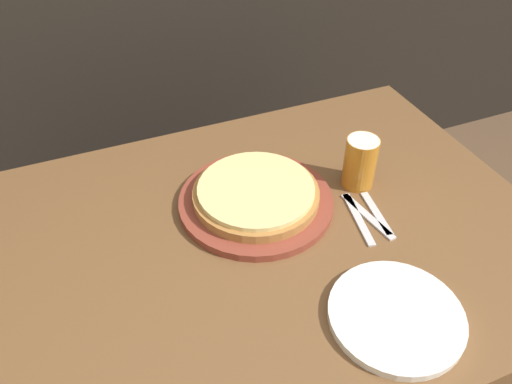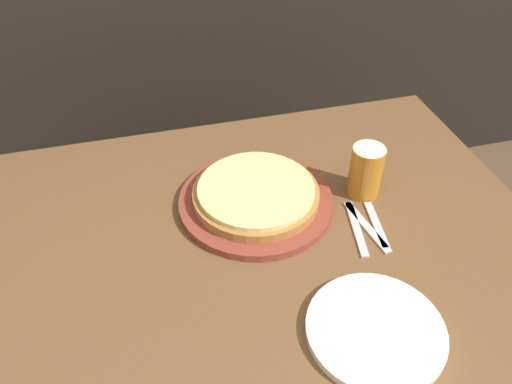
{
  "view_description": "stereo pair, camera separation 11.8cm",
  "coord_description": "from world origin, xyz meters",
  "px_view_note": "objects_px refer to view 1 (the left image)",
  "views": [
    {
      "loc": [
        -0.33,
        -0.72,
        1.56
      ],
      "look_at": [
        0.01,
        0.1,
        0.78
      ],
      "focal_mm": 35.0,
      "sensor_mm": 36.0,
      "label": 1
    },
    {
      "loc": [
        -0.22,
        -0.76,
        1.56
      ],
      "look_at": [
        0.01,
        0.1,
        0.78
      ],
      "focal_mm": 35.0,
      "sensor_mm": 36.0,
      "label": 2
    }
  ],
  "objects_px": {
    "dinner_plate": "(396,316)",
    "dinner_knife": "(367,216)",
    "fork": "(358,219)",
    "spoon": "(376,213)",
    "pizza_on_board": "(256,197)",
    "beer_glass": "(360,161)"
  },
  "relations": [
    {
      "from": "dinner_plate",
      "to": "beer_glass",
      "type": "bearing_deg",
      "value": 69.48
    },
    {
      "from": "beer_glass",
      "to": "spoon",
      "type": "height_order",
      "value": "beer_glass"
    },
    {
      "from": "beer_glass",
      "to": "spoon",
      "type": "xyz_separation_m",
      "value": [
        -0.02,
        -0.12,
        -0.07
      ]
    },
    {
      "from": "dinner_plate",
      "to": "dinner_knife",
      "type": "bearing_deg",
      "value": 68.89
    },
    {
      "from": "pizza_on_board",
      "to": "dinner_knife",
      "type": "height_order",
      "value": "pizza_on_board"
    },
    {
      "from": "beer_glass",
      "to": "dinner_knife",
      "type": "distance_m",
      "value": 0.14
    },
    {
      "from": "dinner_knife",
      "to": "beer_glass",
      "type": "bearing_deg",
      "value": 70.81
    },
    {
      "from": "fork",
      "to": "beer_glass",
      "type": "bearing_deg",
      "value": 60.71
    },
    {
      "from": "beer_glass",
      "to": "spoon",
      "type": "bearing_deg",
      "value": -97.69
    },
    {
      "from": "pizza_on_board",
      "to": "dinner_knife",
      "type": "distance_m",
      "value": 0.27
    },
    {
      "from": "fork",
      "to": "dinner_knife",
      "type": "xyz_separation_m",
      "value": [
        0.02,
        0.0,
        0.0
      ]
    },
    {
      "from": "pizza_on_board",
      "to": "spoon",
      "type": "xyz_separation_m",
      "value": [
        0.25,
        -0.14,
        -0.02
      ]
    },
    {
      "from": "beer_glass",
      "to": "dinner_plate",
      "type": "bearing_deg",
      "value": -110.52
    },
    {
      "from": "dinner_plate",
      "to": "dinner_knife",
      "type": "xyz_separation_m",
      "value": [
        0.1,
        0.27,
        -0.01
      ]
    },
    {
      "from": "beer_glass",
      "to": "dinner_plate",
      "type": "xyz_separation_m",
      "value": [
        -0.14,
        -0.38,
        -0.06
      ]
    },
    {
      "from": "pizza_on_board",
      "to": "fork",
      "type": "bearing_deg",
      "value": -34.71
    },
    {
      "from": "spoon",
      "to": "pizza_on_board",
      "type": "bearing_deg",
      "value": 150.95
    },
    {
      "from": "beer_glass",
      "to": "dinner_plate",
      "type": "height_order",
      "value": "beer_glass"
    },
    {
      "from": "pizza_on_board",
      "to": "fork",
      "type": "xyz_separation_m",
      "value": [
        0.2,
        -0.14,
        -0.02
      ]
    },
    {
      "from": "dinner_plate",
      "to": "dinner_knife",
      "type": "relative_size",
      "value": 1.48
    },
    {
      "from": "beer_glass",
      "to": "dinner_plate",
      "type": "distance_m",
      "value": 0.41
    },
    {
      "from": "pizza_on_board",
      "to": "spoon",
      "type": "relative_size",
      "value": 2.47
    }
  ]
}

